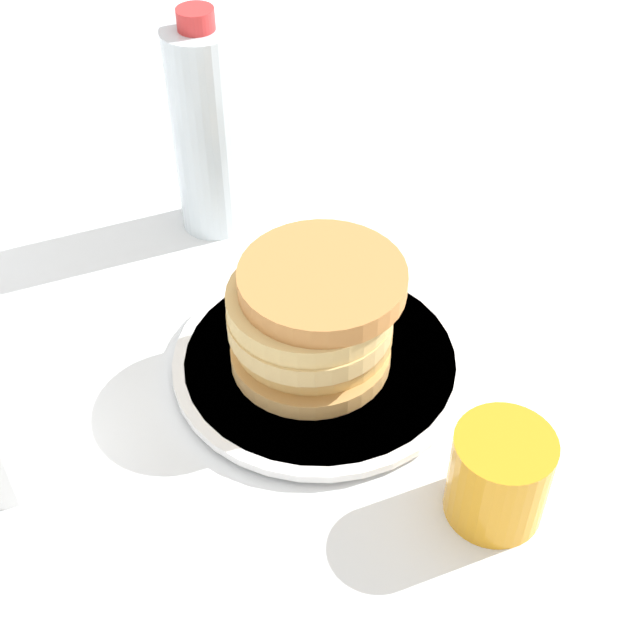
# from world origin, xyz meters

# --- Properties ---
(ground_plane) EXTENTS (4.00, 4.00, 0.00)m
(ground_plane) POSITION_xyz_m (0.00, 0.00, 0.00)
(ground_plane) COLOR white
(plate) EXTENTS (0.24, 0.24, 0.01)m
(plate) POSITION_xyz_m (0.01, 0.01, 0.01)
(plate) COLOR white
(plate) RESTS_ON ground_plane
(pancake_stack) EXTENTS (0.14, 0.14, 0.09)m
(pancake_stack) POSITION_xyz_m (0.02, 0.00, 0.06)
(pancake_stack) COLOR tan
(pancake_stack) RESTS_ON plate
(juice_glass) EXTENTS (0.07, 0.07, 0.07)m
(juice_glass) POSITION_xyz_m (0.14, 0.15, 0.04)
(juice_glass) COLOR orange
(juice_glass) RESTS_ON ground_plane
(water_bottle_mid) EXTENTS (0.06, 0.06, 0.22)m
(water_bottle_mid) POSITION_xyz_m (-0.17, -0.12, 0.10)
(water_bottle_mid) COLOR silver
(water_bottle_mid) RESTS_ON ground_plane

